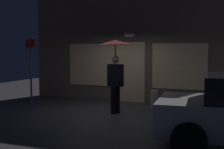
% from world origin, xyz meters
% --- Properties ---
extents(ground_plane, '(18.00, 18.00, 0.00)m').
position_xyz_m(ground_plane, '(0.00, 0.00, 0.00)').
color(ground_plane, '#38353A').
extents(building_facade, '(8.01, 0.48, 4.06)m').
position_xyz_m(building_facade, '(0.00, 2.34, 2.00)').
color(building_facade, brown).
rests_on(building_facade, ground).
extents(person_with_umbrella, '(1.06, 1.06, 2.21)m').
position_xyz_m(person_with_umbrella, '(0.22, 0.04, 1.64)').
color(person_with_umbrella, black).
rests_on(person_with_umbrella, ground).
extents(street_sign_post, '(0.40, 0.07, 2.40)m').
position_xyz_m(street_sign_post, '(-3.36, 0.77, 1.36)').
color(street_sign_post, '#595B60').
rests_on(street_sign_post, ground).
extents(sidewalk_bollard, '(0.26, 0.26, 0.60)m').
position_xyz_m(sidewalk_bollard, '(1.13, 1.30, 0.30)').
color(sidewalk_bollard, '#B2A899').
rests_on(sidewalk_bollard, ground).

